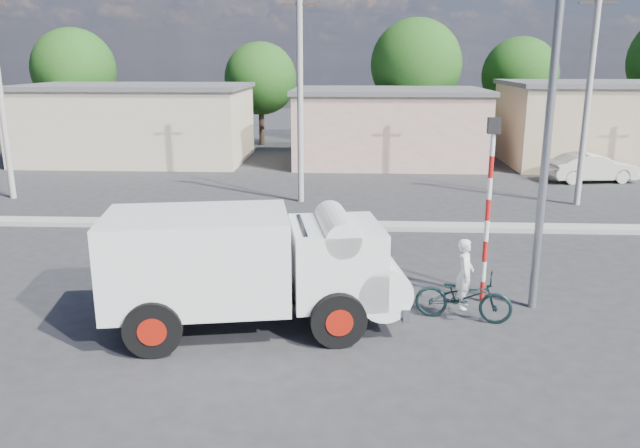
{
  "coord_description": "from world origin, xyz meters",
  "views": [
    {
      "loc": [
        0.05,
        -12.63,
        5.63
      ],
      "look_at": [
        -0.79,
        3.6,
        1.3
      ],
      "focal_mm": 35.0,
      "sensor_mm": 36.0,
      "label": 1
    }
  ],
  "objects_px": {
    "bicycle": "(463,296)",
    "cyclist": "(464,287)",
    "car_cream": "(592,168)",
    "traffic_pole": "(489,195)",
    "truck": "(256,265)",
    "streetlight": "(544,91)"
  },
  "relations": [
    {
      "from": "cyclist",
      "to": "car_cream",
      "type": "distance_m",
      "value": 18.65
    },
    {
      "from": "car_cream",
      "to": "traffic_pole",
      "type": "height_order",
      "value": "traffic_pole"
    },
    {
      "from": "traffic_pole",
      "to": "car_cream",
      "type": "bearing_deg",
      "value": 62.25
    },
    {
      "from": "cyclist",
      "to": "traffic_pole",
      "type": "height_order",
      "value": "traffic_pole"
    },
    {
      "from": "truck",
      "to": "traffic_pole",
      "type": "relative_size",
      "value": 1.49
    },
    {
      "from": "truck",
      "to": "cyclist",
      "type": "height_order",
      "value": "truck"
    },
    {
      "from": "truck",
      "to": "car_cream",
      "type": "height_order",
      "value": "truck"
    },
    {
      "from": "cyclist",
      "to": "streetlight",
      "type": "distance_m",
      "value": 4.55
    },
    {
      "from": "cyclist",
      "to": "bicycle",
      "type": "bearing_deg",
      "value": 0.0
    },
    {
      "from": "truck",
      "to": "cyclist",
      "type": "relative_size",
      "value": 4.15
    },
    {
      "from": "bicycle",
      "to": "truck",
      "type": "bearing_deg",
      "value": 111.67
    },
    {
      "from": "truck",
      "to": "car_cream",
      "type": "bearing_deg",
      "value": 42.55
    },
    {
      "from": "truck",
      "to": "car_cream",
      "type": "xyz_separation_m",
      "value": [
        13.22,
        17.13,
        -0.75
      ]
    },
    {
      "from": "truck",
      "to": "traffic_pole",
      "type": "height_order",
      "value": "traffic_pole"
    },
    {
      "from": "car_cream",
      "to": "traffic_pole",
      "type": "distance_m",
      "value": 17.45
    },
    {
      "from": "bicycle",
      "to": "car_cream",
      "type": "distance_m",
      "value": 18.65
    },
    {
      "from": "bicycle",
      "to": "cyclist",
      "type": "xyz_separation_m",
      "value": [
        0.0,
        0.0,
        0.23
      ]
    },
    {
      "from": "truck",
      "to": "streetlight",
      "type": "height_order",
      "value": "streetlight"
    },
    {
      "from": "car_cream",
      "to": "streetlight",
      "type": "xyz_separation_m",
      "value": [
        -7.14,
        -15.65,
        4.29
      ]
    },
    {
      "from": "traffic_pole",
      "to": "cyclist",
      "type": "bearing_deg",
      "value": -120.07
    },
    {
      "from": "car_cream",
      "to": "streetlight",
      "type": "height_order",
      "value": "streetlight"
    },
    {
      "from": "bicycle",
      "to": "cyclist",
      "type": "relative_size",
      "value": 1.35
    }
  ]
}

